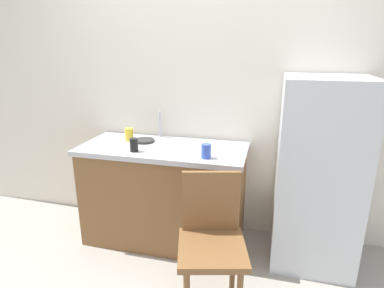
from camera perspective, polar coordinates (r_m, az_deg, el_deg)
back_wall at (r=2.78m, az=1.01°, el=11.47°), size 4.80×0.10×2.70m
cabinet_base at (r=2.77m, az=-4.82°, el=-9.07°), size 1.30×0.60×0.80m
countertop at (r=2.61m, az=-5.05°, el=-0.75°), size 1.34×0.64×0.04m
faucet at (r=2.84m, az=-5.70°, el=3.56°), size 0.02×0.02×0.23m
refrigerator at (r=2.55m, az=21.48°, el=-5.05°), size 0.59×0.58×1.43m
chair at (r=2.03m, az=3.50°, el=-16.53°), size 0.49×0.49×0.89m
hotplate at (r=2.74m, az=-8.47°, el=0.60°), size 0.17×0.17×0.02m
cup_blue at (r=2.31m, az=2.53°, el=-1.26°), size 0.07×0.07×0.11m
cup_black at (r=2.49m, az=-10.30°, el=-0.16°), size 0.06×0.06×0.10m
cup_yellow at (r=2.79m, az=-11.14°, el=1.71°), size 0.07×0.07×0.11m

